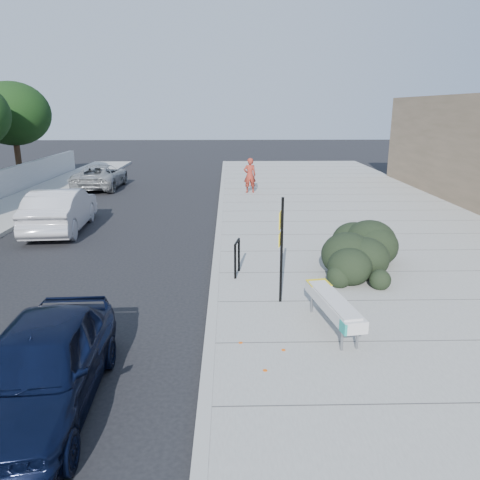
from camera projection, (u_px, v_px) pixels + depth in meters
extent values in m
plane|color=black|center=(213.00, 308.00, 11.00)|extent=(120.00, 120.00, 0.00)
cube|color=gray|center=(382.00, 244.00, 15.92)|extent=(11.20, 50.00, 0.15)
cube|color=#9E9E99|center=(218.00, 245.00, 15.79)|extent=(0.22, 50.00, 0.17)
cylinder|color=#332114|center=(19.00, 164.00, 28.67)|extent=(0.36, 0.36, 2.40)
ellipsoid|color=black|center=(12.00, 114.00, 27.85)|extent=(4.40, 4.40, 3.74)
cylinder|color=gray|center=(342.00, 340.00, 8.72)|extent=(0.05, 0.05, 0.43)
cylinder|color=gray|center=(357.00, 338.00, 8.77)|extent=(0.05, 0.05, 0.43)
cylinder|color=gray|center=(312.00, 303.00, 10.36)|extent=(0.05, 0.05, 0.43)
cylinder|color=gray|center=(325.00, 302.00, 10.41)|extent=(0.05, 0.05, 0.43)
cylinder|color=gray|center=(326.00, 312.00, 9.49)|extent=(0.31, 1.71, 0.04)
cylinder|color=gray|center=(340.00, 310.00, 9.54)|extent=(0.31, 1.71, 0.04)
cube|color=#B2B2B2|center=(333.00, 304.00, 9.47)|extent=(0.81, 2.31, 0.24)
cube|color=yellow|center=(319.00, 283.00, 10.29)|extent=(0.53, 0.52, 0.02)
cube|color=teal|center=(343.00, 328.00, 8.47)|extent=(0.09, 0.26, 0.21)
cylinder|color=black|center=(235.00, 262.00, 12.34)|extent=(0.06, 0.06, 0.93)
cylinder|color=black|center=(239.00, 255.00, 12.91)|extent=(0.06, 0.06, 0.93)
cylinder|color=black|center=(237.00, 242.00, 12.50)|extent=(0.17, 0.60, 0.06)
cube|color=black|center=(282.00, 251.00, 10.66)|extent=(0.07, 0.07, 2.48)
cube|color=yellow|center=(280.00, 220.00, 10.47)|extent=(0.08, 0.28, 0.40)
cube|color=yellow|center=(280.00, 240.00, 10.59)|extent=(0.08, 0.27, 0.31)
ellipsoid|color=black|center=(356.00, 243.00, 13.27)|extent=(2.55, 3.92, 1.36)
imported|color=black|center=(40.00, 367.00, 7.12)|extent=(1.89, 4.32, 1.45)
imported|color=silver|center=(61.00, 210.00, 17.71)|extent=(2.10, 5.07, 1.63)
imported|color=gray|center=(101.00, 176.00, 27.17)|extent=(2.36, 5.07, 1.40)
imported|color=maroon|center=(250.00, 175.00, 24.87)|extent=(0.73, 0.54, 1.84)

